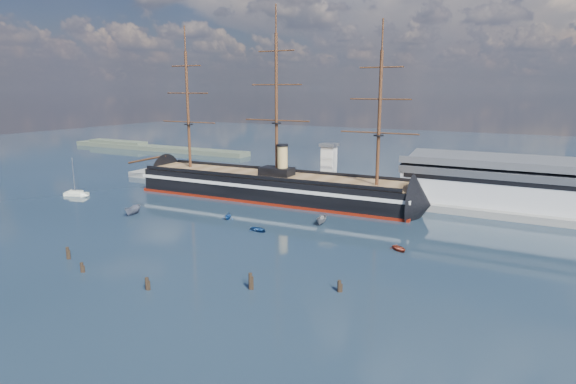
% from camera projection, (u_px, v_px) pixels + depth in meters
% --- Properties ---
extents(ground, '(600.00, 600.00, 0.00)m').
position_uv_depth(ground, '(268.00, 218.00, 128.72)').
color(ground, '#172532').
rests_on(ground, ground).
extents(quay, '(180.00, 18.00, 2.00)m').
position_uv_depth(quay, '(352.00, 196.00, 155.02)').
color(quay, slate).
rests_on(quay, ground).
extents(warehouse, '(63.00, 21.00, 11.60)m').
position_uv_depth(warehouse, '(519.00, 183.00, 134.45)').
color(warehouse, '#B7BABC').
rests_on(warehouse, ground).
extents(quay_tower, '(5.00, 5.00, 15.00)m').
position_uv_depth(quay_tower, '(329.00, 166.00, 153.65)').
color(quay_tower, silver).
rests_on(quay_tower, ground).
extents(shoreline, '(120.00, 10.00, 4.00)m').
position_uv_depth(shoreline, '(144.00, 147.00, 274.88)').
color(shoreline, '#3F4C38').
rests_on(shoreline, ground).
extents(warship, '(113.14, 19.18, 53.94)m').
position_uv_depth(warship, '(266.00, 186.00, 150.89)').
color(warship, black).
rests_on(warship, ground).
extents(sailboat, '(8.07, 4.79, 12.42)m').
position_uv_depth(sailboat, '(76.00, 193.00, 155.41)').
color(sailboat, beige).
rests_on(sailboat, ground).
extents(motorboat_a, '(7.99, 4.39, 3.02)m').
position_uv_depth(motorboat_a, '(133.00, 215.00, 132.08)').
color(motorboat_a, slate).
rests_on(motorboat_a, ground).
extents(motorboat_b, '(1.71, 3.06, 1.35)m').
position_uv_depth(motorboat_b, '(259.00, 231.00, 116.80)').
color(motorboat_b, navy).
rests_on(motorboat_b, ground).
extents(motorboat_c, '(6.59, 3.26, 2.52)m').
position_uv_depth(motorboat_c, '(321.00, 224.00, 122.92)').
color(motorboat_c, slate).
rests_on(motorboat_c, ground).
extents(motorboat_d, '(6.07, 3.96, 2.06)m').
position_uv_depth(motorboat_d, '(228.00, 219.00, 127.56)').
color(motorboat_d, navy).
rests_on(motorboat_d, ground).
extents(motorboat_e, '(2.56, 2.68, 1.23)m').
position_uv_depth(motorboat_e, '(399.00, 250.00, 102.96)').
color(motorboat_e, maroon).
rests_on(motorboat_e, ground).
extents(piling_near_left, '(0.64, 0.64, 3.25)m').
position_uv_depth(piling_near_left, '(68.00, 259.00, 97.82)').
color(piling_near_left, black).
rests_on(piling_near_left, ground).
extents(piling_near_mid, '(0.64, 0.64, 2.94)m').
position_uv_depth(piling_near_mid, '(147.00, 290.00, 82.83)').
color(piling_near_mid, black).
rests_on(piling_near_mid, ground).
extents(piling_near_right, '(0.64, 0.64, 3.68)m').
position_uv_depth(piling_near_right, '(250.00, 289.00, 83.05)').
color(piling_near_right, black).
rests_on(piling_near_right, ground).
extents(piling_far_right, '(0.64, 0.64, 2.77)m').
position_uv_depth(piling_far_right, '(339.00, 292.00, 82.00)').
color(piling_far_right, black).
rests_on(piling_far_right, ground).
extents(piling_extra, '(0.64, 0.64, 2.63)m').
position_uv_depth(piling_extra, '(82.00, 272.00, 90.79)').
color(piling_extra, black).
rests_on(piling_extra, ground).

